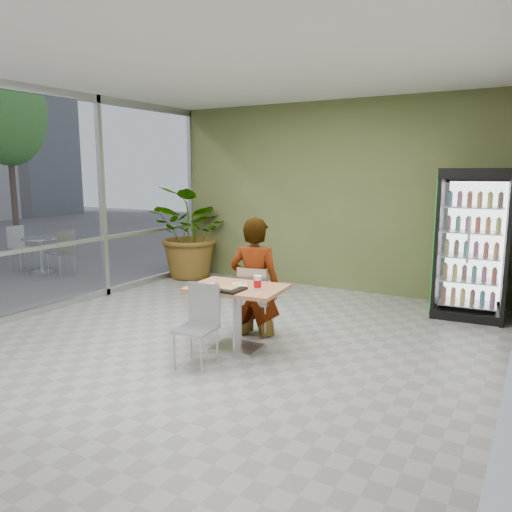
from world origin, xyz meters
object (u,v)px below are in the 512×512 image
object	(u,v)px
soda_cup	(258,283)
cafeteria_tray	(225,289)
chair_near	(200,318)
potted_plant	(193,233)
seated_woman	(255,288)
beverage_fridge	(472,244)
dining_table	(237,305)
chair_far	(255,296)

from	to	relation	value
soda_cup	cafeteria_tray	bearing A→B (deg)	-150.03
chair_near	potted_plant	size ratio (longest dim) A/B	0.49
seated_woman	beverage_fridge	world-z (taller)	beverage_fridge
seated_woman	soda_cup	distance (m)	0.76
dining_table	chair_near	xyz separation A→B (m)	(-0.11, -0.55, -0.03)
cafeteria_tray	chair_far	bearing A→B (deg)	94.73
potted_plant	seated_woman	bearing A→B (deg)	-40.30
seated_woman	beverage_fridge	size ratio (longest dim) A/B	0.86
beverage_fridge	chair_far	bearing A→B (deg)	-139.04
cafeteria_tray	potted_plant	bearing A→B (deg)	132.05
dining_table	potted_plant	world-z (taller)	potted_plant
chair_far	potted_plant	xyz separation A→B (m)	(-2.73, 2.34, 0.36)
dining_table	cafeteria_tray	size ratio (longest dim) A/B	2.69
soda_cup	potted_plant	xyz separation A→B (m)	(-3.11, 2.92, 0.05)
cafeteria_tray	potted_plant	distance (m)	4.17
chair_near	beverage_fridge	distance (m)	4.03
seated_woman	beverage_fridge	distance (m)	3.13
potted_plant	dining_table	bearing A→B (deg)	-45.69
dining_table	soda_cup	world-z (taller)	soda_cup
seated_woman	potted_plant	distance (m)	3.57
chair_far	cafeteria_tray	distance (m)	0.80
chair_far	seated_woman	size ratio (longest dim) A/B	0.49
seated_woman	soda_cup	size ratio (longest dim) A/B	11.23
chair_far	cafeteria_tray	xyz separation A→B (m)	(0.06, -0.75, 0.25)
chair_far	chair_near	distance (m)	1.10
beverage_fridge	potted_plant	world-z (taller)	beverage_fridge
beverage_fridge	potted_plant	bearing A→B (deg)	174.07
soda_cup	chair_far	bearing A→B (deg)	123.13
chair_far	beverage_fridge	bearing A→B (deg)	-144.34
chair_far	beverage_fridge	size ratio (longest dim) A/B	0.42
chair_near	beverage_fridge	size ratio (longest dim) A/B	0.42
potted_plant	chair_far	bearing A→B (deg)	-40.63
beverage_fridge	potted_plant	distance (m)	4.92
cafeteria_tray	seated_woman	bearing A→B (deg)	95.61
soda_cup	cafeteria_tray	xyz separation A→B (m)	(-0.31, -0.18, -0.06)
dining_table	cafeteria_tray	xyz separation A→B (m)	(-0.03, -0.21, 0.22)
dining_table	beverage_fridge	world-z (taller)	beverage_fridge
dining_table	cafeteria_tray	world-z (taller)	cafeteria_tray
potted_plant	chair_near	bearing A→B (deg)	-51.82
chair_near	dining_table	bearing A→B (deg)	73.05
seated_woman	potted_plant	world-z (taller)	potted_plant
chair_far	seated_woman	distance (m)	0.09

